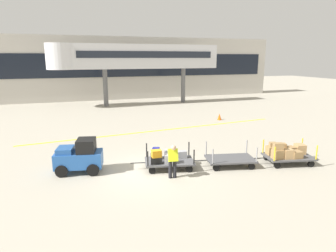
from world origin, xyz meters
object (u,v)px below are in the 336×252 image
baggage_cart_tail (286,153)px  safety_cone_near (219,117)px  baggage_tug (80,157)px  baggage_cart_middle (230,159)px  baggage_handler (173,160)px  baggage_cart_lead (167,159)px

baggage_cart_tail → safety_cone_near: (2.03, 10.66, -0.29)m
safety_cone_near → baggage_cart_tail: bearing=-100.8°
baggage_tug → baggage_cart_middle: bearing=-12.3°
baggage_tug → baggage_cart_tail: 10.05m
baggage_cart_middle → baggage_handler: (-3.18, -0.56, 0.52)m
safety_cone_near → baggage_cart_middle: bearing=-115.8°
safety_cone_near → baggage_handler: bearing=-127.1°
baggage_cart_tail → safety_cone_near: 10.86m
baggage_cart_lead → baggage_handler: baggage_handler is taller
baggage_tug → baggage_cart_middle: size_ratio=0.74×
baggage_cart_tail → baggage_handler: (-6.01, 0.03, 0.30)m
baggage_handler → baggage_cart_tail: bearing=-0.3°
baggage_cart_middle → baggage_tug: bearing=167.7°
baggage_cart_tail → baggage_handler: baggage_handler is taller
baggage_tug → baggage_cart_tail: bearing=-12.1°
baggage_tug → safety_cone_near: size_ratio=4.16×
baggage_cart_tail → baggage_handler: 6.02m
baggage_cart_lead → baggage_tug: bearing=167.5°
baggage_cart_lead → baggage_cart_middle: bearing=-12.2°
safety_cone_near → baggage_cart_lead: bearing=-130.0°
baggage_cart_lead → baggage_cart_tail: bearing=-11.9°
baggage_handler → safety_cone_near: (8.04, 10.63, -0.59)m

